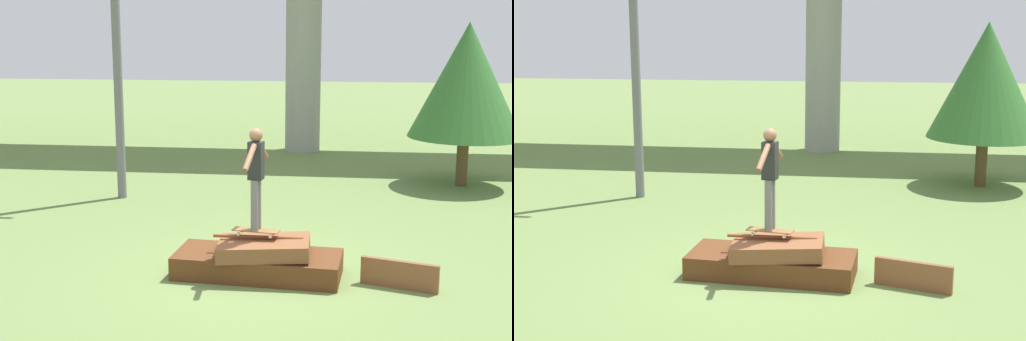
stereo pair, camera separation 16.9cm
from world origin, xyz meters
TOP-DOWN VIEW (x-y plane):
  - ground_plane at (0.00, 0.00)m, footprint 80.00×80.00m
  - scrap_pile at (0.02, -0.02)m, footprint 2.69×1.28m
  - scrap_plank_loose at (2.18, -0.30)m, footprint 1.15×0.43m
  - skateboard at (-0.03, 0.01)m, footprint 0.76×0.34m
  - skater at (-0.03, 0.01)m, footprint 0.28×1.23m
  - utility_pole at (-3.74, 4.80)m, footprint 1.30×0.20m
  - tree_behind_left at (4.22, 7.07)m, footprint 2.74×2.74m

SIDE VIEW (x-z plane):
  - ground_plane at x=0.00m, z-range 0.00..0.00m
  - scrap_plank_loose at x=2.18m, z-range 0.00..0.43m
  - scrap_pile at x=0.02m, z-range -0.07..0.58m
  - skateboard at x=-0.03m, z-range 0.69..0.78m
  - skater at x=-0.03m, z-range 0.88..2.49m
  - tree_behind_left at x=4.22m, z-range 0.60..4.59m
  - utility_pole at x=-3.74m, z-range 0.12..7.55m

